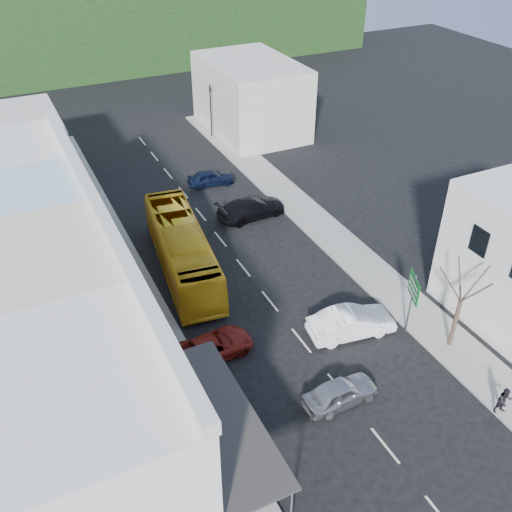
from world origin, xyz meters
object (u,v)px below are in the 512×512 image
at_px(bus, 182,251).
at_px(pedestrian_right, 505,400).
at_px(car_white, 351,325).
at_px(pedestrian_left, 143,344).
at_px(street_tree, 461,301).
at_px(car_silver, 340,392).
at_px(direction_sign, 410,304).
at_px(car_red, 213,346).
at_px(traffic_signal, 211,112).

distance_m(bus, pedestrian_right, 21.02).
distance_m(car_white, pedestrian_left, 11.83).
height_order(bus, street_tree, street_tree).
bearing_deg(car_silver, car_white, -41.61).
distance_m(pedestrian_left, direction_sign, 15.14).
bearing_deg(car_red, car_silver, -147.16).
bearing_deg(street_tree, car_red, 157.19).
distance_m(direction_sign, traffic_signal, 31.83).
xyz_separation_m(car_white, traffic_signal, (3.75, 30.60, 1.97)).
xyz_separation_m(pedestrian_right, direction_sign, (-0.39, 7.00, 1.01)).
height_order(car_silver, car_white, same).
xyz_separation_m(car_silver, direction_sign, (6.43, 2.86, 1.31)).
xyz_separation_m(car_white, direction_sign, (3.06, -1.22, 1.31)).
relative_size(car_white, traffic_signal, 0.83).
relative_size(bus, pedestrian_left, 6.82).
xyz_separation_m(direction_sign, traffic_signal, (0.69, 31.82, 0.66)).
height_order(car_white, pedestrian_left, pedestrian_left).
relative_size(car_red, pedestrian_left, 2.71).
distance_m(car_red, street_tree, 13.63).
height_order(direction_sign, street_tree, street_tree).
bearing_deg(pedestrian_left, bus, -17.75).
distance_m(car_white, traffic_signal, 30.89).
relative_size(bus, direction_sign, 2.89).
relative_size(car_white, street_tree, 0.67).
distance_m(direction_sign, street_tree, 2.85).
height_order(pedestrian_left, street_tree, street_tree).
bearing_deg(pedestrian_right, pedestrian_left, 155.74).
distance_m(car_silver, car_white, 5.29).
xyz_separation_m(car_white, car_red, (-7.85, 1.85, 0.00)).
relative_size(pedestrian_left, direction_sign, 0.42).
height_order(bus, car_white, bus).
height_order(pedestrian_right, direction_sign, direction_sign).
xyz_separation_m(car_red, direction_sign, (10.91, -3.07, 1.31)).
xyz_separation_m(pedestrian_left, traffic_signal, (15.10, 27.28, 1.67)).
bearing_deg(traffic_signal, direction_sign, 111.78).
relative_size(car_silver, car_red, 0.96).
bearing_deg(street_tree, direction_sign, 123.88).
bearing_deg(pedestrian_right, direction_sign, 106.83).
height_order(car_white, street_tree, street_tree).
bearing_deg(car_silver, car_red, 35.11).
relative_size(car_red, traffic_signal, 0.86).
xyz_separation_m(street_tree, traffic_signal, (-0.74, 33.94, -0.60)).
height_order(car_silver, street_tree, street_tree).
height_order(car_silver, car_red, same).
bearing_deg(car_white, pedestrian_right, -149.36).
distance_m(car_red, direction_sign, 11.41).
xyz_separation_m(car_white, pedestrian_right, (3.45, -8.22, 0.30)).
distance_m(car_silver, pedestrian_left, 10.88).
relative_size(car_silver, pedestrian_right, 2.59).
bearing_deg(car_red, pedestrian_right, -135.97).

